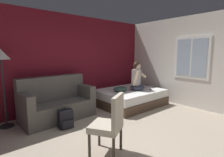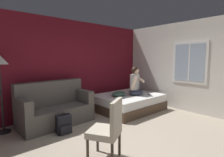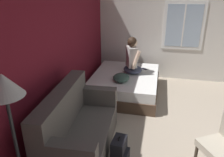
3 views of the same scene
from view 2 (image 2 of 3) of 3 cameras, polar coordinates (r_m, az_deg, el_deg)
The scene contains 10 objects.
ground_plane at distance 3.34m, azimuth 5.71°, elevation -22.15°, with size 40.00×40.00×0.00m, color tan.
wall_back_accent at distance 5.18m, azimuth -16.66°, elevation 3.50°, with size 10.97×0.16×2.70m, color maroon.
wall_side_with_window at distance 5.58m, azimuth 27.92°, elevation 3.23°, with size 0.19×6.68×2.70m.
bed at distance 5.55m, azimuth 5.29°, elevation -7.71°, with size 1.96×1.57×0.48m.
couch at distance 4.56m, azimuth -18.11°, elevation -9.13°, with size 1.75×0.92×1.04m.
side_chair at distance 2.82m, azimuth -1.20°, elevation -15.76°, with size 0.63×0.63×0.98m.
person_seated at distance 5.47m, azimuth 7.64°, elevation -1.55°, with size 0.65×0.61×0.88m.
backpack at distance 4.00m, azimuth -15.46°, elevation -14.29°, with size 0.32×0.25×0.46m.
throw_pillow at distance 5.24m, azimuth 2.26°, elevation -5.02°, with size 0.48×0.36×0.14m, color #385147.
cell_phone at distance 5.60m, azimuth 11.90°, elevation -5.08°, with size 0.07×0.14×0.01m, color black.
Camera 2 is at (-2.15, -1.99, 1.60)m, focal length 28.00 mm.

